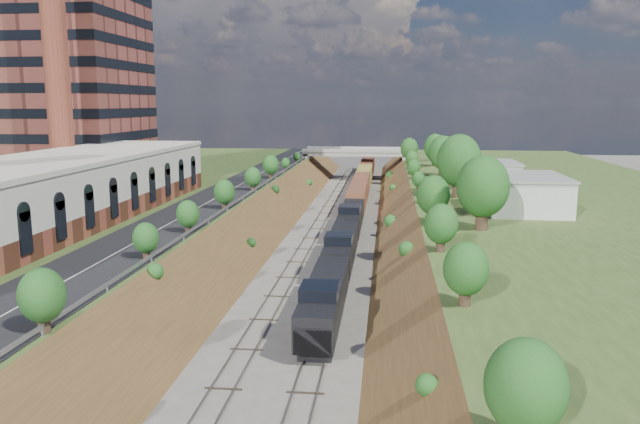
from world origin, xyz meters
The scene contains 17 objects.
platform_left centered at (-33.00, 60.00, 2.50)m, with size 44.00×180.00×5.00m, color #3A5322.
platform_right centered at (33.00, 60.00, 2.50)m, with size 44.00×180.00×5.00m, color #3A5322.
embankment_left centered at (-11.00, 60.00, 0.00)m, with size 7.07×180.00×7.07m, color brown.
embankment_right centered at (11.00, 60.00, 0.00)m, with size 7.07×180.00×7.07m, color brown.
rail_left_track centered at (-2.60, 60.00, 0.09)m, with size 1.58×180.00×0.18m, color gray.
rail_right_track centered at (2.60, 60.00, 0.09)m, with size 1.58×180.00×0.18m, color gray.
road centered at (-15.50, 60.00, 5.05)m, with size 8.00×180.00×0.10m, color black.
guardrail centered at (-11.40, 59.80, 5.55)m, with size 0.10×171.00×0.70m.
commercial_building centered at (-28.00, 38.00, 8.51)m, with size 14.30×62.30×7.00m.
highrise_tower centered at (-44.00, 72.00, 32.88)m, with size 22.00×22.00×53.90m.
smokestack centered at (-36.00, 56.00, 25.00)m, with size 3.20×3.20×40.00m, color brown.
overpass centered at (0.00, 122.00, 4.92)m, with size 24.50×8.30×7.40m.
white_building_near centered at (23.50, 52.00, 7.00)m, with size 9.00×12.00×4.00m, color silver.
white_building_far centered at (23.00, 74.00, 6.80)m, with size 8.00×10.00×3.60m, color silver.
tree_right_large centered at (17.00, 40.00, 9.38)m, with size 5.25×5.25×7.61m.
tree_left_crest centered at (-11.80, 20.00, 7.04)m, with size 2.45×2.45×3.55m.
freight_train centered at (2.60, 83.42, 2.46)m, with size 2.84×129.99×4.55m.
Camera 1 is at (7.40, -23.51, 17.72)m, focal length 35.00 mm.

